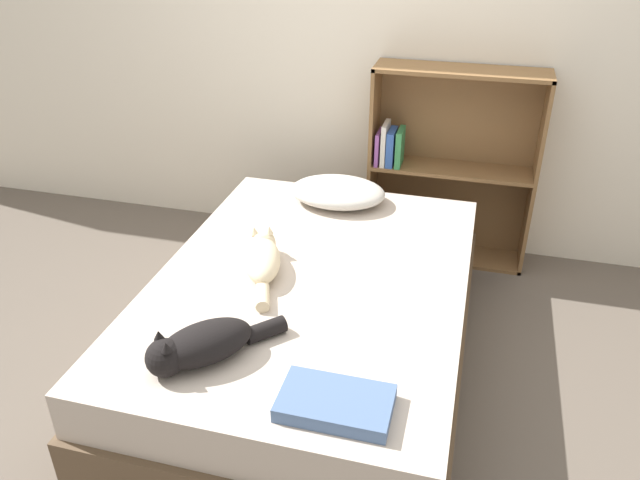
{
  "coord_description": "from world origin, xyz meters",
  "views": [
    {
      "loc": [
        0.61,
        -2.13,
        1.9
      ],
      "look_at": [
        0.0,
        0.14,
        0.57
      ],
      "focal_mm": 35.0,
      "sensor_mm": 36.0,
      "label": 1
    }
  ],
  "objects": [
    {
      "name": "ground_plane",
      "position": [
        0.0,
        0.0,
        0.0
      ],
      "size": [
        8.0,
        8.0,
        0.0
      ],
      "primitive_type": "plane",
      "color": "brown"
    },
    {
      "name": "wall_back",
      "position": [
        0.0,
        1.31,
        1.25
      ],
      "size": [
        8.0,
        0.06,
        2.5
      ],
      "color": "silver",
      "rests_on": "ground_plane"
    },
    {
      "name": "bed",
      "position": [
        0.0,
        0.0,
        0.23
      ],
      "size": [
        1.32,
        1.87,
        0.47
      ],
      "color": "brown",
      "rests_on": "ground_plane"
    },
    {
      "name": "pillow",
      "position": [
        -0.06,
        0.72,
        0.53
      ],
      "size": [
        0.49,
        0.36,
        0.12
      ],
      "color": "beige",
      "rests_on": "bed"
    },
    {
      "name": "cat_light",
      "position": [
        -0.22,
        -0.0,
        0.53
      ],
      "size": [
        0.25,
        0.49,
        0.14
      ],
      "rotation": [
        0.0,
        0.0,
        1.91
      ],
      "color": "beige",
      "rests_on": "bed"
    },
    {
      "name": "cat_dark",
      "position": [
        -0.22,
        -0.61,
        0.54
      ],
      "size": [
        0.41,
        0.43,
        0.15
      ],
      "rotation": [
        0.0,
        0.0,
        3.95
      ],
      "color": "black",
      "rests_on": "bed"
    },
    {
      "name": "bookshelf",
      "position": [
        0.46,
        1.19,
        0.56
      ],
      "size": [
        0.9,
        0.26,
        1.1
      ],
      "color": "brown",
      "rests_on": "ground_plane"
    },
    {
      "name": "blanket_fold",
      "position": [
        0.28,
        -0.72,
        0.5
      ],
      "size": [
        0.35,
        0.21,
        0.05
      ],
      "color": "#4C668E",
      "rests_on": "bed"
    }
  ]
}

